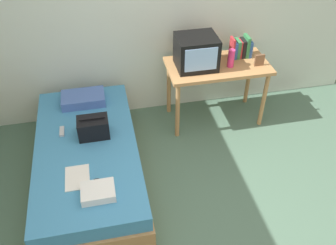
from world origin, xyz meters
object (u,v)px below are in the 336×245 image
(pillow, at_px, (83,99))
(desk, at_px, (217,72))
(picture_frame, at_px, (259,60))
(handbag, at_px, (93,127))
(tv, at_px, (196,52))
(remote_silver, at_px, (62,131))
(bed, at_px, (89,163))
(remote_dark, at_px, (97,186))
(magazine, at_px, (77,178))
(book_row, at_px, (241,48))
(water_bottle, at_px, (231,58))
(folded_towel, at_px, (98,192))

(pillow, bearing_deg, desk, 1.18)
(picture_frame, xyz_separation_m, handbag, (-1.89, -0.49, -0.25))
(tv, height_order, picture_frame, tv)
(pillow, relative_size, remote_silver, 3.24)
(bed, bearing_deg, remote_dark, -82.00)
(bed, height_order, handbag, handbag)
(magazine, bearing_deg, picture_frame, 26.52)
(bed, xyz_separation_m, book_row, (1.86, 0.87, 0.63))
(desk, distance_m, pillow, 1.55)
(book_row, xyz_separation_m, handbag, (-1.76, -0.74, -0.29))
(bed, relative_size, magazine, 6.90)
(handbag, bearing_deg, water_bottle, 19.05)
(picture_frame, xyz_separation_m, remote_dark, (-1.91, -1.17, -0.34))
(handbag, height_order, folded_towel, handbag)
(water_bottle, height_order, picture_frame, water_bottle)
(handbag, height_order, magazine, handbag)
(desk, distance_m, book_row, 0.39)
(bed, xyz_separation_m, remote_dark, (0.08, -0.55, 0.26))
(bed, relative_size, water_bottle, 9.68)
(tv, xyz_separation_m, water_bottle, (0.38, -0.08, -0.08))
(book_row, bearing_deg, remote_dark, -141.37)
(tv, xyz_separation_m, picture_frame, (0.70, -0.13, -0.11))
(desk, bearing_deg, folded_towel, -136.67)
(book_row, relative_size, picture_frame, 1.85)
(book_row, xyz_separation_m, picture_frame, (0.13, -0.25, -0.04))
(magazine, bearing_deg, water_bottle, 31.72)
(book_row, bearing_deg, picture_frame, -62.11)
(tv, height_order, water_bottle, tv)
(water_bottle, relative_size, book_row, 0.83)
(bed, bearing_deg, remote_silver, 133.35)
(magazine, bearing_deg, bed, 78.38)
(desk, relative_size, magazine, 4.00)
(pillow, bearing_deg, handbag, -81.52)
(handbag, xyz_separation_m, remote_dark, (-0.02, -0.68, -0.09))
(bed, height_order, desk, desk)
(book_row, relative_size, remote_dark, 1.60)
(folded_towel, bearing_deg, desk, 43.33)
(handbag, relative_size, remote_silver, 2.08)
(remote_dark, relative_size, remote_silver, 1.08)
(remote_silver, distance_m, folded_towel, 0.93)
(folded_towel, bearing_deg, pillow, 93.30)
(bed, height_order, picture_frame, picture_frame)
(bed, relative_size, handbag, 6.67)
(book_row, relative_size, pillow, 0.53)
(desk, bearing_deg, tv, 177.75)
(bed, bearing_deg, picture_frame, 17.34)
(book_row, bearing_deg, water_bottle, -133.81)
(picture_frame, bearing_deg, bed, -162.66)
(bed, relative_size, desk, 1.72)
(handbag, bearing_deg, tv, 27.59)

